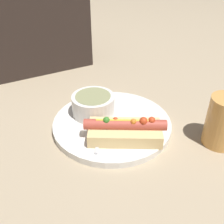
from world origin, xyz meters
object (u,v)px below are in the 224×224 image
at_px(spoon, 102,123).
at_px(drinking_glass, 223,122).
at_px(soup_bowl, 93,104).
at_px(hot_dog, 125,130).

distance_m(spoon, drinking_glass, 0.27).
bearing_deg(spoon, drinking_glass, -95.60).
relative_size(soup_bowl, drinking_glass, 0.92).
bearing_deg(hot_dog, drinking_glass, 2.10).
bearing_deg(spoon, hot_dog, -128.68).
bearing_deg(soup_bowl, spoon, -93.33).
height_order(hot_dog, spoon, hot_dog).
relative_size(spoon, drinking_glass, 1.12).
height_order(soup_bowl, drinking_glass, drinking_glass).
bearing_deg(soup_bowl, drinking_glass, -46.55).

